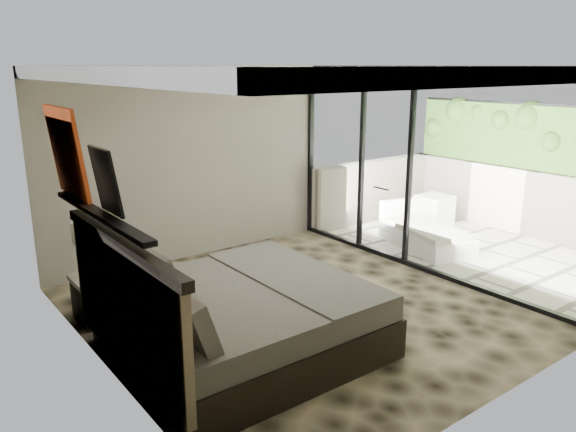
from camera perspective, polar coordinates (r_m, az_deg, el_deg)
floor at (r=6.75m, az=0.81°, el=-9.51°), size 5.00×5.00×0.00m
ceiling at (r=6.13m, az=0.90°, el=14.92°), size 4.50×5.00×0.02m
back_wall at (r=8.36m, az=-9.79°, el=5.17°), size 4.50×0.02×2.80m
left_wall at (r=5.26m, az=-18.74°, el=-1.27°), size 0.02×5.00×2.80m
glass_wall at (r=7.86m, az=13.92°, el=4.32°), size 0.08×5.00×2.80m
terrace_slab at (r=9.40m, az=19.15°, el=-3.55°), size 3.00×5.00×0.12m
parapet_far at (r=10.36m, az=23.63°, el=1.22°), size 0.30×5.00×1.10m
foliage_hedge at (r=10.18m, az=24.28°, el=7.24°), size 0.36×4.60×1.10m
picture_ledge at (r=5.34m, az=-18.57°, el=0.11°), size 0.12×2.20×0.05m
bed at (r=5.70m, az=-5.53°, el=-10.13°), size 2.42×2.33×1.34m
nightstand at (r=6.76m, az=-18.55°, el=-7.79°), size 0.59×0.59×0.54m
table_lamp at (r=6.53m, az=-19.53°, el=-2.41°), size 0.36×0.36×0.66m
abstract_canvas at (r=5.99m, az=-21.58°, el=6.04°), size 0.13×0.90×0.90m
framed_print at (r=5.17m, az=-18.02°, el=3.39°), size 0.11×0.50×0.60m
ottoman at (r=10.50m, az=14.61°, el=0.60°), size 0.55×0.55×0.54m
lounger at (r=9.22m, az=13.66°, el=-1.83°), size 1.16×1.72×0.62m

